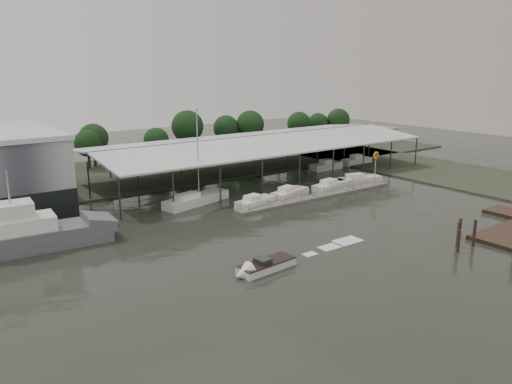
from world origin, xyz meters
TOP-DOWN VIEW (x-y plane):
  - ground at (0.00, 0.00)m, footprint 200.00×200.00m
  - land_strip_far at (0.00, 42.00)m, footprint 140.00×30.00m
  - land_strip_east at (45.00, 10.00)m, footprint 20.00×60.00m
  - covered_boat_shed at (17.00, 28.00)m, footprint 58.24×24.00m
  - floating_dock at (15.00, 10.00)m, footprint 28.00×2.00m
  - shell_fuel_sign at (27.00, 9.99)m, footprint 1.10×0.18m
  - distant_commercial_buildings at (59.03, 44.69)m, footprint 22.00×8.00m
  - grey_trawler at (-23.63, 12.33)m, footprint 17.85×5.54m
  - white_sailboat at (-0.97, 17.47)m, footprint 10.66×5.12m
  - speedboat_underway at (-7.36, -6.34)m, footprint 17.59×3.58m
  - moored_cruiser_0 at (5.02, 11.72)m, footprint 6.48×3.44m
  - moored_cruiser_1 at (11.86, 12.77)m, footprint 6.99×3.83m
  - moored_cruiser_2 at (19.88, 12.49)m, footprint 7.17×3.31m
  - moored_cruiser_3 at (26.20, 12.90)m, footprint 8.55×3.93m
  - mooring_pilings at (13.78, -15.43)m, footprint 4.40×8.63m
  - horizon_tree_line at (24.55, 48.24)m, footprint 65.54×10.13m

SIDE VIEW (x-z plane):
  - ground at x=0.00m, z-range 0.00..0.00m
  - land_strip_far at x=0.00m, z-range -0.05..0.25m
  - land_strip_east at x=45.00m, z-range -0.05..0.25m
  - floating_dock at x=15.00m, z-range -0.50..0.90m
  - speedboat_underway at x=-7.36m, z-range -0.61..1.39m
  - moored_cruiser_2 at x=19.88m, z-range -0.24..1.46m
  - moored_cruiser_0 at x=5.02m, z-range -0.24..1.46m
  - moored_cruiser_1 at x=11.86m, z-range -0.24..1.46m
  - moored_cruiser_3 at x=26.20m, z-range -0.24..1.46m
  - white_sailboat at x=-0.97m, z-range -5.94..7.24m
  - mooring_pilings at x=13.78m, z-range -0.84..2.91m
  - grey_trawler at x=-23.63m, z-range -2.84..6.00m
  - distant_commercial_buildings at x=59.03m, z-range -0.16..3.84m
  - shell_fuel_sign at x=27.00m, z-range 1.15..6.70m
  - horizon_tree_line at x=24.55m, z-range 0.72..10.48m
  - covered_boat_shed at x=17.00m, z-range 2.65..9.61m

